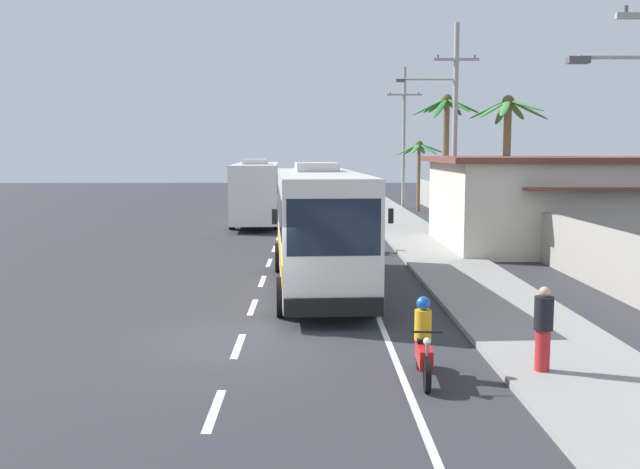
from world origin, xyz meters
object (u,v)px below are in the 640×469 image
palm_fourth (507,141)px  motorcycle_trailing (366,237)px  pedestrian_far_walk (543,327)px  palm_nearest (419,157)px  coach_bus_foreground (319,224)px  pedestrian_midwalk (446,225)px  palm_second (446,135)px  coach_bus_far_lane (257,190)px  palm_third (446,137)px  roadside_building (611,202)px  motorcycle_beside_bus (423,346)px  utility_pole_far (404,136)px  utility_pole_mid (453,127)px

palm_fourth → motorcycle_trailing: bearing=-153.2°
pedestrian_far_walk → palm_nearest: palm_nearest is taller
coach_bus_foreground → pedestrian_midwalk: 11.67m
pedestrian_far_walk → palm_second: bearing=-102.0°
coach_bus_far_lane → pedestrian_far_walk: coach_bus_far_lane is taller
palm_third → roadside_building: bearing=-53.4°
palm_nearest → roadside_building: 20.06m
motorcycle_beside_bus → pedestrian_midwalk: size_ratio=1.25×
coach_bus_far_lane → palm_fourth: 15.66m
utility_pole_far → coach_bus_far_lane: bearing=-133.3°
utility_pole_far → palm_fourth: size_ratio=1.52×
utility_pole_mid → palm_third: utility_pole_mid is taller
palm_nearest → roadside_building: palm_nearest is taller
utility_pole_mid → palm_second: bearing=81.3°
pedestrian_far_walk → roadside_building: size_ratio=0.10×
coach_bus_far_lane → palm_nearest: (10.84, 7.88, 1.85)m
coach_bus_foreground → motorcycle_trailing: size_ratio=5.53×
palm_third → pedestrian_far_walk: bearing=-96.6°
utility_pole_mid → palm_third: bearing=82.7°
palm_second → palm_fourth: size_ratio=1.11×
palm_third → utility_pole_mid: bearing=-97.3°
pedestrian_far_walk → palm_fourth: palm_fourth is taller
coach_bus_foreground → palm_fourth: size_ratio=1.59×
pedestrian_midwalk → pedestrian_far_walk: pedestrian_far_walk is taller
coach_bus_foreground → utility_pole_far: utility_pole_far is taller
motorcycle_trailing → palm_second: 14.52m
coach_bus_foreground → pedestrian_midwalk: bearing=59.8°
motorcycle_trailing → palm_third: size_ratio=0.27×
motorcycle_beside_bus → palm_second: 30.36m
utility_pole_far → roadside_building: utility_pole_far is taller
palm_third → roadside_building: (5.85, -7.86, -3.00)m
pedestrian_far_walk → motorcycle_trailing: bearing=-88.0°
motorcycle_beside_bus → palm_fourth: palm_fourth is taller
utility_pole_mid → roadside_building: (6.50, -2.76, -3.38)m
pedestrian_midwalk → roadside_building: (7.13, -0.76, 1.07)m
palm_nearest → palm_second: bearing=-87.2°
pedestrian_far_walk → palm_second: 29.91m
pedestrian_midwalk → utility_pole_mid: 4.92m
pedestrian_far_walk → utility_pole_mid: 21.54m
utility_pole_mid → pedestrian_far_walk: bearing=-96.4°
palm_second → pedestrian_far_walk: bearing=-97.0°
coach_bus_foreground → palm_fourth: 14.66m
pedestrian_midwalk → roadside_building: bearing=-112.0°
coach_bus_foreground → palm_third: palm_third is taller
palm_third → palm_fourth: (1.75, -5.80, -0.30)m
coach_bus_foreground → palm_fourth: (8.88, 11.35, 2.70)m
motorcycle_beside_bus → pedestrian_midwalk: 19.41m
motorcycle_beside_bus → palm_fourth: size_ratio=0.29×
motorcycle_beside_bus → pedestrian_midwalk: pedestrian_midwalk is taller
motorcycle_trailing → palm_second: (5.66, 12.56, 4.58)m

